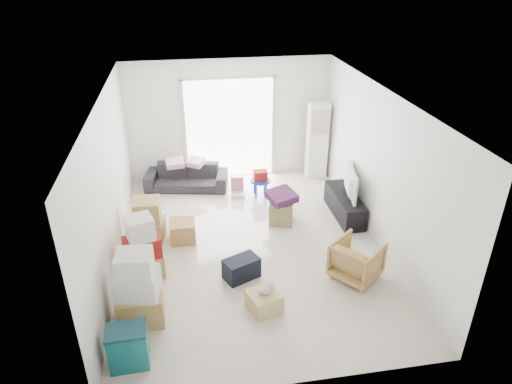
{
  "coord_description": "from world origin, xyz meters",
  "views": [
    {
      "loc": [
        -1.02,
        -6.7,
        4.59
      ],
      "look_at": [
        0.13,
        0.2,
        0.97
      ],
      "focal_mm": 32.0,
      "sensor_mm": 36.0,
      "label": 1
    }
  ],
  "objects_px": {
    "storage_bins": "(128,347)",
    "tv_console": "(344,205)",
    "ottoman": "(281,212)",
    "kids_table": "(260,178)",
    "sofa": "(186,174)",
    "ac_tower": "(317,141)",
    "armchair": "(357,258)",
    "wood_crate": "(264,301)",
    "television": "(346,192)"
  },
  "relations": [
    {
      "from": "armchair",
      "to": "television",
      "type": "bearing_deg",
      "value": -53.58
    },
    {
      "from": "storage_bins",
      "to": "tv_console",
      "type": "bearing_deg",
      "value": 38.78
    },
    {
      "from": "armchair",
      "to": "ac_tower",
      "type": "bearing_deg",
      "value": -45.96
    },
    {
      "from": "tv_console",
      "to": "wood_crate",
      "type": "relative_size",
      "value": 3.19
    },
    {
      "from": "ottoman",
      "to": "wood_crate",
      "type": "bearing_deg",
      "value": -107.92
    },
    {
      "from": "television",
      "to": "wood_crate",
      "type": "height_order",
      "value": "television"
    },
    {
      "from": "armchair",
      "to": "ottoman",
      "type": "distance_m",
      "value": 2.04
    },
    {
      "from": "television",
      "to": "tv_console",
      "type": "bearing_deg",
      "value": 0.0
    },
    {
      "from": "tv_console",
      "to": "storage_bins",
      "type": "xyz_separation_m",
      "value": [
        -3.9,
        -3.13,
        0.06
      ]
    },
    {
      "from": "ac_tower",
      "to": "wood_crate",
      "type": "bearing_deg",
      "value": -115.02
    },
    {
      "from": "armchair",
      "to": "wood_crate",
      "type": "relative_size",
      "value": 1.63
    },
    {
      "from": "ac_tower",
      "to": "tv_console",
      "type": "relative_size",
      "value": 1.28
    },
    {
      "from": "sofa",
      "to": "armchair",
      "type": "height_order",
      "value": "armchair"
    },
    {
      "from": "armchair",
      "to": "kids_table",
      "type": "height_order",
      "value": "armchair"
    },
    {
      "from": "ac_tower",
      "to": "storage_bins",
      "type": "xyz_separation_m",
      "value": [
        -3.85,
        -5.02,
        -0.59
      ]
    },
    {
      "from": "ottoman",
      "to": "kids_table",
      "type": "xyz_separation_m",
      "value": [
        -0.21,
        1.14,
        0.19
      ]
    },
    {
      "from": "ac_tower",
      "to": "armchair",
      "type": "bearing_deg",
      "value": -96.43
    },
    {
      "from": "ac_tower",
      "to": "sofa",
      "type": "xyz_separation_m",
      "value": [
        -2.98,
        -0.15,
        -0.53
      ]
    },
    {
      "from": "storage_bins",
      "to": "wood_crate",
      "type": "distance_m",
      "value": 1.98
    },
    {
      "from": "storage_bins",
      "to": "ottoman",
      "type": "xyz_separation_m",
      "value": [
        2.61,
        3.09,
        -0.07
      ]
    },
    {
      "from": "armchair",
      "to": "storage_bins",
      "type": "distance_m",
      "value": 3.64
    },
    {
      "from": "ac_tower",
      "to": "ottoman",
      "type": "height_order",
      "value": "ac_tower"
    },
    {
      "from": "storage_bins",
      "to": "ottoman",
      "type": "distance_m",
      "value": 4.05
    },
    {
      "from": "sofa",
      "to": "ac_tower",
      "type": "bearing_deg",
      "value": 13.75
    },
    {
      "from": "sofa",
      "to": "ottoman",
      "type": "bearing_deg",
      "value": -34.56
    },
    {
      "from": "ac_tower",
      "to": "ottoman",
      "type": "distance_m",
      "value": 2.38
    },
    {
      "from": "armchair",
      "to": "ottoman",
      "type": "relative_size",
      "value": 1.57
    },
    {
      "from": "television",
      "to": "armchair",
      "type": "relative_size",
      "value": 1.37
    },
    {
      "from": "tv_console",
      "to": "armchair",
      "type": "relative_size",
      "value": 1.96
    },
    {
      "from": "ac_tower",
      "to": "tv_console",
      "type": "xyz_separation_m",
      "value": [
        0.05,
        -1.88,
        -0.65
      ]
    },
    {
      "from": "armchair",
      "to": "kids_table",
      "type": "bearing_deg",
      "value": -20.85
    },
    {
      "from": "ac_tower",
      "to": "armchair",
      "type": "height_order",
      "value": "ac_tower"
    },
    {
      "from": "ac_tower",
      "to": "kids_table",
      "type": "bearing_deg",
      "value": -151.49
    },
    {
      "from": "sofa",
      "to": "storage_bins",
      "type": "bearing_deg",
      "value": -89.23
    },
    {
      "from": "tv_console",
      "to": "television",
      "type": "bearing_deg",
      "value": 0.0
    },
    {
      "from": "ac_tower",
      "to": "tv_console",
      "type": "distance_m",
      "value": 1.99
    },
    {
      "from": "sofa",
      "to": "television",
      "type": "bearing_deg",
      "value": -18.87
    },
    {
      "from": "ac_tower",
      "to": "sofa",
      "type": "height_order",
      "value": "ac_tower"
    },
    {
      "from": "television",
      "to": "armchair",
      "type": "distance_m",
      "value": 1.97
    },
    {
      "from": "ac_tower",
      "to": "television",
      "type": "distance_m",
      "value": 1.92
    },
    {
      "from": "ac_tower",
      "to": "kids_table",
      "type": "xyz_separation_m",
      "value": [
        -1.44,
        -0.78,
        -0.47
      ]
    },
    {
      "from": "television",
      "to": "wood_crate",
      "type": "relative_size",
      "value": 2.23
    },
    {
      "from": "tv_console",
      "to": "armchair",
      "type": "height_order",
      "value": "armchair"
    },
    {
      "from": "television",
      "to": "sofa",
      "type": "relative_size",
      "value": 0.54
    },
    {
      "from": "sofa",
      "to": "kids_table",
      "type": "xyz_separation_m",
      "value": [
        1.54,
        -0.63,
        0.06
      ]
    },
    {
      "from": "sofa",
      "to": "storage_bins",
      "type": "xyz_separation_m",
      "value": [
        -0.87,
        -4.87,
        -0.06
      ]
    },
    {
      "from": "kids_table",
      "to": "television",
      "type": "bearing_deg",
      "value": -36.35
    },
    {
      "from": "ottoman",
      "to": "kids_table",
      "type": "distance_m",
      "value": 1.17
    },
    {
      "from": "wood_crate",
      "to": "armchair",
      "type": "bearing_deg",
      "value": 17.99
    },
    {
      "from": "ac_tower",
      "to": "television",
      "type": "relative_size",
      "value": 1.83
    }
  ]
}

